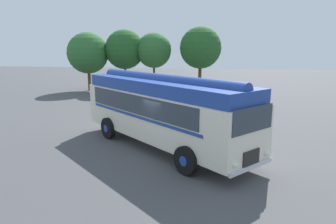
# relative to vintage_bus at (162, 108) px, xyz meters

# --- Properties ---
(ground_plane) EXTENTS (120.00, 120.00, 0.00)m
(ground_plane) POSITION_rel_vintage_bus_xyz_m (0.63, -0.78, -1.89)
(ground_plane) COLOR #474749
(vintage_bus) EXTENTS (9.33, 8.31, 3.49)m
(vintage_bus) POSITION_rel_vintage_bus_xyz_m (0.00, 0.00, 0.00)
(vintage_bus) COLOR silver
(vintage_bus) RESTS_ON ground
(car_near_left) EXTENTS (2.03, 4.24, 1.66)m
(car_near_left) POSITION_rel_vintage_bus_xyz_m (0.38, 11.28, -1.05)
(car_near_left) COLOR #B7BABF
(car_near_left) RESTS_ON ground
(car_mid_left) EXTENTS (2.23, 4.33, 1.66)m
(car_mid_left) POSITION_rel_vintage_bus_xyz_m (3.48, 10.57, -1.05)
(car_mid_left) COLOR #4C5156
(car_mid_left) RESTS_ON ground
(tree_far_left) EXTENTS (4.54, 4.54, 6.44)m
(tree_far_left) POSITION_rel_vintage_bus_xyz_m (-12.27, 18.13, 2.30)
(tree_far_left) COLOR #4C3823
(tree_far_left) RESTS_ON ground
(tree_left_of_centre) EXTENTS (4.36, 4.36, 6.74)m
(tree_left_of_centre) POSITION_rel_vintage_bus_xyz_m (-8.30, 19.07, 2.64)
(tree_left_of_centre) COLOR #4C3823
(tree_left_of_centre) RESTS_ON ground
(tree_centre) EXTENTS (3.89, 3.82, 6.37)m
(tree_centre) POSITION_rel_vintage_bus_xyz_m (-4.91, 19.11, 2.62)
(tree_centre) COLOR #4C3823
(tree_centre) RESTS_ON ground
(tree_right_of_centre) EXTENTS (4.41, 4.41, 6.94)m
(tree_right_of_centre) POSITION_rel_vintage_bus_xyz_m (0.11, 19.15, 2.81)
(tree_right_of_centre) COLOR #4C3823
(tree_right_of_centre) RESTS_ON ground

